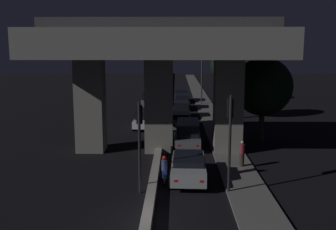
{
  "coord_description": "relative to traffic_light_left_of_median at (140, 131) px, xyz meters",
  "views": [
    {
      "loc": [
        1.21,
        -15.67,
        7.42
      ],
      "look_at": [
        0.45,
        21.95,
        0.94
      ],
      "focal_mm": 42.0,
      "sensor_mm": 36.0,
      "label": 1
    }
  ],
  "objects": [
    {
      "name": "motorcycle_red_filtering_mid",
      "position": [
        1.6,
        7.92,
        -2.63
      ],
      "size": [
        0.34,
        1.94,
        1.48
      ],
      "rotation": [
        0.0,
        0.0,
        1.49
      ],
      "color": "black",
      "rests_on": "ground_plane"
    },
    {
      "name": "median_divider",
      "position": [
        0.63,
        31.27,
        -3.03
      ],
      "size": [
        0.46,
        126.0,
        0.44
      ],
      "primitive_type": "cube",
      "color": "gray",
      "rests_on": "ground_plane"
    },
    {
      "name": "car_grey_second",
      "position": [
        2.75,
        9.71,
        -2.24
      ],
      "size": [
        2.1,
        4.82,
        1.93
      ],
      "rotation": [
        0.0,
        0.0,
        1.54
      ],
      "color": "#515459",
      "rests_on": "ground_plane"
    },
    {
      "name": "car_white_lead_oncoming",
      "position": [
        -1.05,
        16.55,
        -2.37
      ],
      "size": [
        2.05,
        4.58,
        1.71
      ],
      "rotation": [
        0.0,
        0.0,
        -1.62
      ],
      "color": "silver",
      "rests_on": "ground_plane"
    },
    {
      "name": "roadside_tree_kerbside_far",
      "position": [
        8.52,
        34.85,
        1.7
      ],
      "size": [
        3.97,
        3.97,
        6.97
      ],
      "color": "#2D2116",
      "rests_on": "ground_plane"
    },
    {
      "name": "traffic_light_right_of_median",
      "position": [
        4.56,
        -0.0,
        0.22
      ],
      "size": [
        0.3,
        0.49,
        5.1
      ],
      "color": "black",
      "rests_on": "ground_plane"
    },
    {
      "name": "street_lamp",
      "position": [
        4.89,
        31.84,
        1.67
      ],
      "size": [
        2.32,
        0.32,
        8.35
      ],
      "color": "#2D2D30",
      "rests_on": "ground_plane"
    },
    {
      "name": "elevated_overpass",
      "position": [
        0.63,
        8.25,
        3.61
      ],
      "size": [
        17.08,
        9.27,
        9.48
      ],
      "color": "slate",
      "rests_on": "ground_plane"
    },
    {
      "name": "car_grey_third",
      "position": [
        2.28,
        16.47,
        -2.48
      ],
      "size": [
        2.02,
        4.69,
        1.48
      ],
      "rotation": [
        0.0,
        0.0,
        1.56
      ],
      "color": "#515459",
      "rests_on": "ground_plane"
    },
    {
      "name": "ground_plane",
      "position": [
        0.63,
        -3.73,
        -3.25
      ],
      "size": [
        200.0,
        200.0,
        0.0
      ],
      "primitive_type": "plane",
      "color": "black"
    },
    {
      "name": "car_black_fifth",
      "position": [
        2.62,
        28.02,
        -2.33
      ],
      "size": [
        2.09,
        4.47,
        1.79
      ],
      "rotation": [
        0.0,
        0.0,
        1.52
      ],
      "color": "black",
      "rests_on": "ground_plane"
    },
    {
      "name": "roadside_tree_kerbside_near",
      "position": [
        8.62,
        11.23,
        1.15
      ],
      "size": [
        4.58,
        4.58,
        6.71
      ],
      "color": "#38281C",
      "rests_on": "ground_plane"
    },
    {
      "name": "pedestrian_on_sidewalk",
      "position": [
        5.94,
        4.24,
        -2.31
      ],
      "size": [
        0.35,
        0.35,
        1.62
      ],
      "color": "#2D261E",
      "rests_on": "sidewalk_right"
    },
    {
      "name": "car_silver_lead",
      "position": [
        2.56,
        1.92,
        -2.43
      ],
      "size": [
        2.14,
        4.74,
        1.56
      ],
      "rotation": [
        0.0,
        0.0,
        1.54
      ],
      "color": "gray",
      "rests_on": "ground_plane"
    },
    {
      "name": "car_grey_second_oncoming",
      "position": [
        -1.41,
        29.49,
        -2.19
      ],
      "size": [
        2.1,
        4.77,
        2.06
      ],
      "rotation": [
        0.0,
        0.0,
        -1.6
      ],
      "color": "#515459",
      "rests_on": "ground_plane"
    },
    {
      "name": "roadside_tree_kerbside_mid",
      "position": [
        8.79,
        21.92,
        0.95
      ],
      "size": [
        4.35,
        4.35,
        6.4
      ],
      "color": "#38281C",
      "rests_on": "ground_plane"
    },
    {
      "name": "traffic_light_left_of_median",
      "position": [
        0.0,
        0.0,
        0.0
      ],
      "size": [
        0.3,
        0.49,
        4.76
      ],
      "color": "black",
      "rests_on": "ground_plane"
    },
    {
      "name": "motorcycle_blue_filtering_near",
      "position": [
        1.21,
        1.57,
        -2.61
      ],
      "size": [
        0.34,
        1.96,
        1.52
      ],
      "rotation": [
        0.0,
        0.0,
        1.63
      ],
      "color": "black",
      "rests_on": "ground_plane"
    },
    {
      "name": "car_dark_green_sixth",
      "position": [
        2.67,
        34.55,
        -2.33
      ],
      "size": [
        2.13,
        4.67,
        1.77
      ],
      "rotation": [
        0.0,
        0.0,
        1.53
      ],
      "color": "black",
      "rests_on": "ground_plane"
    },
    {
      "name": "sidewalk_right",
      "position": [
        5.57,
        24.27,
        -3.18
      ],
      "size": [
        2.21,
        126.0,
        0.14
      ],
      "primitive_type": "cube",
      "color": "#5B5956",
      "rests_on": "ground_plane"
    },
    {
      "name": "car_black_fourth",
      "position": [
        2.39,
        22.11,
        -2.36
      ],
      "size": [
        1.98,
        4.13,
        1.72
      ],
      "rotation": [
        0.0,
        0.0,
        1.6
      ],
      "color": "black",
      "rests_on": "ground_plane"
    }
  ]
}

